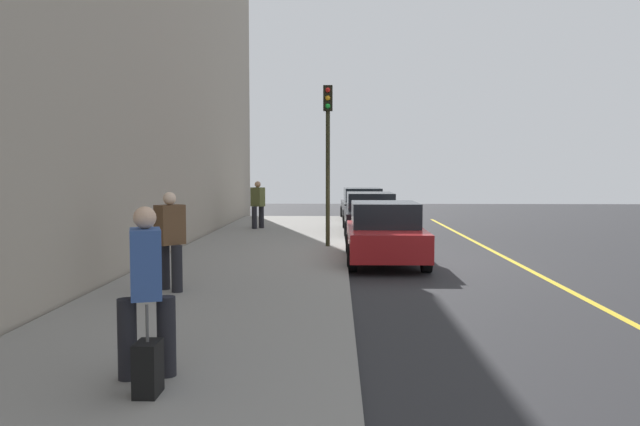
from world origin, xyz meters
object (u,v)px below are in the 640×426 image
parked_car_charcoal (363,205)px  rolling_suitcase (148,368)px  pedestrian_olive_coat (258,203)px  pedestrian_blue_coat (146,287)px  parked_car_black (370,214)px  pedestrian_brown_coat (170,238)px  parked_car_red (385,233)px  traffic_light_pole (328,139)px

parked_car_charcoal → rolling_suitcase: (22.49, -2.93, -0.34)m
parked_car_charcoal → pedestrian_olive_coat: 6.42m
rolling_suitcase → pedestrian_blue_coat: bearing=-162.6°
parked_car_charcoal → parked_car_black: (5.92, 0.03, 0.00)m
parked_car_black → pedestrian_brown_coat: bearing=-20.1°
parked_car_red → pedestrian_blue_coat: (9.21, -3.14, 0.34)m
parked_car_red → pedestrian_olive_coat: (-7.83, -4.13, 0.33)m
pedestrian_brown_coat → traffic_light_pole: traffic_light_pole is taller
traffic_light_pole → rolling_suitcase: bearing=-7.3°
pedestrian_blue_coat → rolling_suitcase: size_ratio=2.03×
parked_car_charcoal → pedestrian_brown_coat: size_ratio=2.46×
pedestrian_blue_coat → rolling_suitcase: 0.87m
pedestrian_blue_coat → traffic_light_pole: traffic_light_pole is taller
pedestrian_brown_coat → rolling_suitcase: pedestrian_brown_coat is taller
parked_car_black → rolling_suitcase: parked_car_black is taller
parked_car_charcoal → traffic_light_pole: traffic_light_pole is taller
parked_car_red → traffic_light_pole: bearing=-148.0°
parked_car_black → pedestrian_brown_coat: size_ratio=2.72×
pedestrian_olive_coat → traffic_light_pole: size_ratio=0.39×
parked_car_red → pedestrian_olive_coat: size_ratio=2.36×
parked_car_charcoal → parked_car_black: bearing=0.3°
parked_car_charcoal → traffic_light_pole: 10.83m
parked_car_black → parked_car_red: same height
pedestrian_olive_coat → pedestrian_brown_coat: bearing=-0.1°
parked_car_black → pedestrian_blue_coat: 16.36m
pedestrian_olive_coat → traffic_light_pole: 6.49m
pedestrian_olive_coat → pedestrian_brown_coat: 12.28m
pedestrian_blue_coat → traffic_light_pole: size_ratio=0.39×
pedestrian_blue_coat → pedestrian_brown_coat: pedestrian_blue_coat is taller
parked_car_red → pedestrian_olive_coat: pedestrian_olive_coat is taller
parked_car_black → traffic_light_pole: (4.54, -1.43, 2.43)m
parked_car_black → rolling_suitcase: size_ratio=5.48×
parked_car_black → pedestrian_olive_coat: pedestrian_olive_coat is taller
pedestrian_olive_coat → pedestrian_brown_coat: (12.28, -0.02, 0.01)m
parked_car_black → pedestrian_olive_coat: size_ratio=2.75×
rolling_suitcase → parked_car_black: bearing=169.9°
pedestrian_blue_coat → traffic_light_pole: bearing=171.6°
parked_car_red → pedestrian_brown_coat: pedestrian_brown_coat is taller
pedestrian_brown_coat → parked_car_black: bearing=159.9°
parked_car_black → rolling_suitcase: bearing=-10.1°
parked_car_black → parked_car_charcoal: bearing=-179.7°
pedestrian_olive_coat → rolling_suitcase: pedestrian_olive_coat is taller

